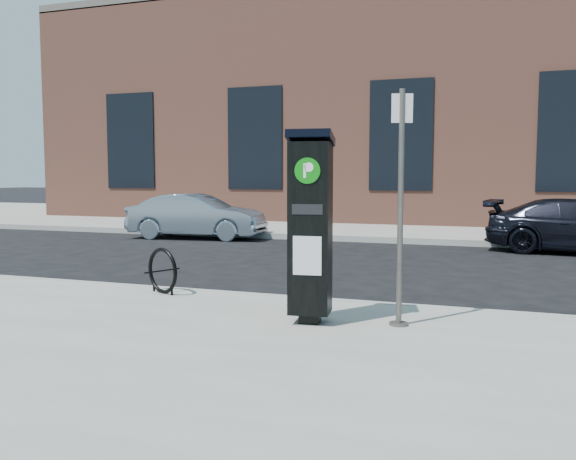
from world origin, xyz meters
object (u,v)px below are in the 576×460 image
at_px(bike_rack, 162,271).
at_px(car_silver, 197,216).
at_px(sign_pole, 400,210).
at_px(parking_kiosk, 310,225).

height_order(bike_rack, car_silver, car_silver).
bearing_deg(sign_pole, parking_kiosk, 174.22).
height_order(parking_kiosk, sign_pole, sign_pole).
relative_size(parking_kiosk, sign_pole, 0.83).
bearing_deg(car_silver, sign_pole, -147.27).
bearing_deg(sign_pole, bike_rack, 150.45).
bearing_deg(sign_pole, car_silver, 111.55).
height_order(parking_kiosk, car_silver, parking_kiosk).
bearing_deg(bike_rack, parking_kiosk, 3.17).
bearing_deg(car_silver, bike_rack, -161.56).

